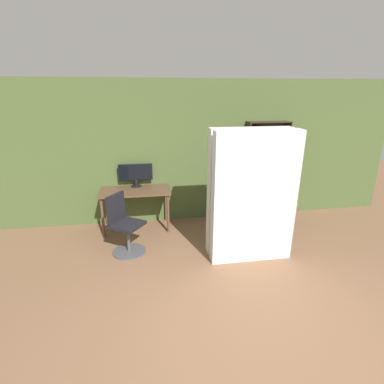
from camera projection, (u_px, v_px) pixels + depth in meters
ground_plane at (255, 340)px, 3.10m from camera, size 16.00×16.00×0.00m
wall_back at (198, 152)px, 5.80m from camera, size 8.00×0.06×2.70m
desk at (135, 195)px, 5.49m from camera, size 1.27×0.66×0.76m
monitor at (136, 173)px, 5.58m from camera, size 0.63×0.20×0.44m
office_chair at (125, 229)px, 4.72m from camera, size 0.61×0.61×0.96m
bookshelf at (260, 171)px, 5.98m from camera, size 0.82×0.28×1.93m
mattress_near at (255, 199)px, 4.32m from camera, size 1.23×0.27×1.98m
mattress_far at (248, 192)px, 4.60m from camera, size 1.23×0.26×1.97m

